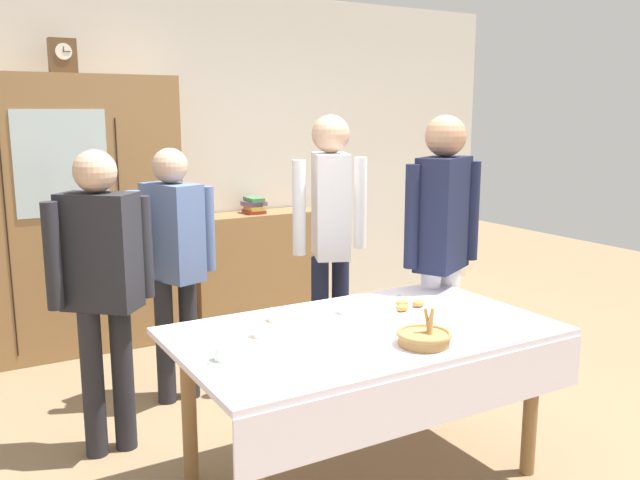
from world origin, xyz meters
The scene contains 19 objects.
ground_plane centered at (0.00, 0.00, 0.00)m, with size 12.00×12.00×0.00m, color #846B4C.
back_wall centered at (0.00, 2.65, 1.35)m, with size 6.40×0.10×2.70m, color silver.
dining_table centered at (0.00, -0.24, 0.65)m, with size 1.73×1.03×0.75m.
wall_cabinet centered at (-0.90, 2.35, 1.00)m, with size 1.68×0.46×1.99m.
mantel_clock centered at (-0.81, 2.35, 2.11)m, with size 0.18×0.11×0.24m.
bookshelf_low centered at (0.64, 2.41, 0.45)m, with size 1.10×0.35×0.90m.
book_stack centered at (0.64, 2.41, 0.97)m, with size 0.18×0.22×0.13m.
tea_cup_near_left centered at (0.04, 0.02, 0.78)m, with size 0.13×0.13×0.06m.
tea_cup_front_edge centered at (-0.47, -0.09, 0.78)m, with size 0.13×0.13×0.06m.
tea_cup_far_left centered at (-0.31, 0.09, 0.78)m, with size 0.13×0.13×0.06m.
tea_cup_back_edge centered at (-0.72, -0.27, 0.78)m, with size 0.13×0.13×0.06m.
bread_basket centered at (0.10, -0.52, 0.79)m, with size 0.24×0.24×0.16m.
pastry_plate centered at (0.35, -0.09, 0.77)m, with size 0.28×0.28×0.05m.
spoon_far_left centered at (0.45, 0.17, 0.76)m, with size 0.12×0.02×0.01m.
spoon_mid_right centered at (-0.10, 0.10, 0.76)m, with size 0.12×0.02×0.01m.
person_near_right_end centered at (0.45, 0.84, 1.05)m, with size 0.52×0.41×1.72m.
person_beside_shelf centered at (-0.47, 1.11, 0.93)m, with size 0.52×0.41×1.53m.
person_by_cabinet centered at (-0.98, 0.67, 0.94)m, with size 0.52×0.39×1.56m.
person_behind_table_right centered at (0.82, 0.22, 1.05)m, with size 0.52×0.34×1.72m.
Camera 1 is at (-1.65, -2.66, 1.73)m, focal length 37.51 mm.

